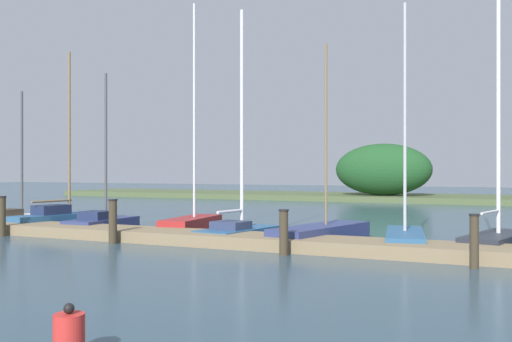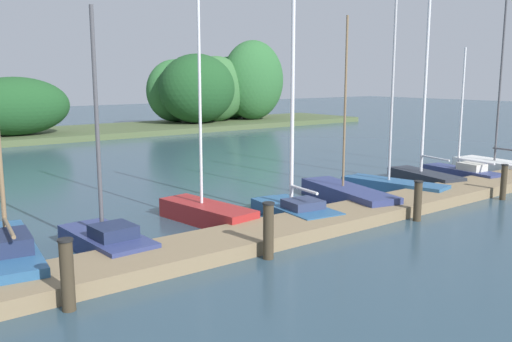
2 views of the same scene
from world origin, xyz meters
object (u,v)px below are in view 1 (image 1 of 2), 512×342
(mooring_piling_4, at_px, (474,241))
(mooring_piling_1, at_px, (2,216))
(sailboat_8, at_px, (497,234))
(channel_buoy_0, at_px, (69,335))
(sailboat_2, at_px, (65,217))
(sailboat_4, at_px, (193,222))
(mooring_piling_2, at_px, (113,221))
(sailboat_7, at_px, (405,236))
(mooring_piling_3, at_px, (284,232))
(sailboat_5, at_px, (239,227))
(sailboat_3, at_px, (103,221))
(sailboat_6, at_px, (324,233))
(sailboat_1, at_px, (18,218))

(mooring_piling_4, bearing_deg, mooring_piling_1, 179.50)
(sailboat_8, xyz_separation_m, channel_buoy_0, (-4.09, -12.20, -0.19))
(sailboat_2, bearing_deg, sailboat_4, -76.96)
(sailboat_4, bearing_deg, mooring_piling_2, 163.98)
(sailboat_7, height_order, mooring_piling_3, sailboat_7)
(sailboat_5, xyz_separation_m, mooring_piling_1, (-7.69, -2.50, 0.29))
(mooring_piling_2, bearing_deg, sailboat_4, 81.07)
(mooring_piling_1, bearing_deg, sailboat_5, 18.02)
(sailboat_4, bearing_deg, sailboat_8, -98.97)
(sailboat_4, relative_size, sailboat_7, 1.15)
(sailboat_3, bearing_deg, mooring_piling_4, -105.72)
(sailboat_6, relative_size, mooring_piling_2, 4.55)
(mooring_piling_1, xyz_separation_m, mooring_piling_4, (14.96, -0.13, -0.06))
(sailboat_2, relative_size, sailboat_3, 1.18)
(sailboat_1, height_order, sailboat_6, sailboat_6)
(sailboat_3, xyz_separation_m, sailboat_6, (8.48, 0.07, -0.03))
(sailboat_4, distance_m, mooring_piling_1, 6.43)
(mooring_piling_2, xyz_separation_m, channel_buoy_0, (6.52, -8.83, -0.41))
(channel_buoy_0, bearing_deg, sailboat_8, 71.46)
(mooring_piling_3, bearing_deg, sailboat_6, 88.03)
(mooring_piling_3, relative_size, mooring_piling_4, 0.97)
(sailboat_5, distance_m, sailboat_8, 7.63)
(sailboat_8, relative_size, channel_buoy_0, 12.75)
(sailboat_2, height_order, sailboat_5, sailboat_5)
(mooring_piling_2, xyz_separation_m, mooring_piling_3, (5.61, -0.04, -0.07))
(mooring_piling_4, bearing_deg, mooring_piling_2, 179.27)
(sailboat_3, bearing_deg, sailboat_4, -79.05)
(sailboat_2, distance_m, sailboat_5, 7.96)
(sailboat_6, distance_m, sailboat_8, 4.92)
(sailboat_1, relative_size, sailboat_7, 0.76)
(sailboat_4, height_order, channel_buoy_0, sailboat_4)
(sailboat_1, height_order, sailboat_5, sailboat_5)
(mooring_piling_4, bearing_deg, sailboat_7, 124.69)
(sailboat_1, height_order, sailboat_3, sailboat_3)
(sailboat_3, distance_m, sailboat_6, 8.48)
(sailboat_3, relative_size, mooring_piling_4, 4.71)
(sailboat_4, height_order, sailboat_7, sailboat_4)
(sailboat_1, distance_m, mooring_piling_2, 7.71)
(sailboat_8, xyz_separation_m, mooring_piling_1, (-15.27, -3.37, 0.22))
(sailboat_2, distance_m, mooring_piling_1, 3.22)
(sailboat_7, distance_m, mooring_piling_4, 3.76)
(sailboat_4, relative_size, mooring_piling_3, 6.83)
(sailboat_1, xyz_separation_m, sailboat_8, (17.73, 0.45, 0.16))
(sailboat_1, bearing_deg, sailboat_4, -74.39)
(sailboat_7, xyz_separation_m, mooring_piling_3, (-2.55, -2.99, 0.27))
(sailboat_5, bearing_deg, sailboat_4, 71.60)
(sailboat_5, bearing_deg, sailboat_1, 95.29)
(mooring_piling_3, xyz_separation_m, mooring_piling_4, (4.68, -0.10, 0.02))
(sailboat_4, relative_size, mooring_piling_4, 6.62)
(sailboat_8, bearing_deg, sailboat_7, 112.45)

